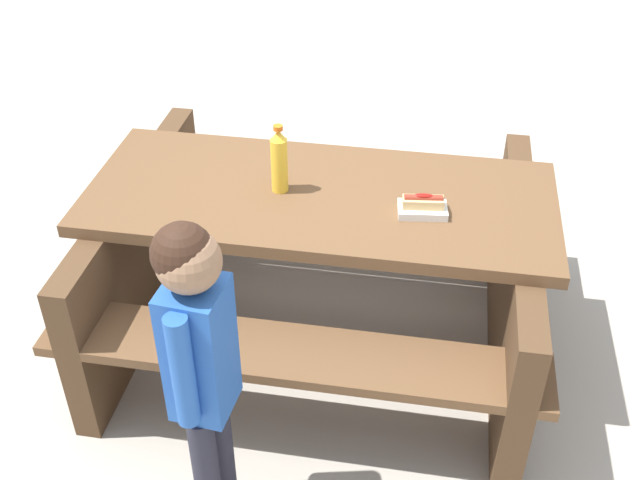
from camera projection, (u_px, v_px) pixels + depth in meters
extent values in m
plane|color=#ADA599|center=(320.00, 336.00, 3.39)|extent=(30.00, 30.00, 0.00)
cube|color=brown|center=(320.00, 198.00, 2.97)|extent=(1.81, 0.77, 0.05)
cube|color=brown|center=(340.00, 187.00, 3.59)|extent=(1.80, 0.29, 0.04)
cube|color=brown|center=(293.00, 355.00, 2.69)|extent=(1.80, 0.29, 0.04)
cube|color=#4D3520|center=(512.00, 294.00, 3.08)|extent=(0.11, 1.40, 0.70)
cube|color=#4D3520|center=(141.00, 255.00, 3.29)|extent=(0.11, 1.40, 0.70)
cylinder|color=yellow|center=(279.00, 165.00, 2.90)|extent=(0.06, 0.06, 0.22)
cone|color=yellow|center=(278.00, 135.00, 2.83)|extent=(0.06, 0.06, 0.04)
cylinder|color=orange|center=(278.00, 128.00, 2.81)|extent=(0.04, 0.04, 0.02)
cube|color=white|center=(422.00, 210.00, 2.83)|extent=(0.19, 0.13, 0.03)
cube|color=#D8B272|center=(423.00, 202.00, 2.81)|extent=(0.16, 0.08, 0.04)
cylinder|color=maroon|center=(424.00, 198.00, 2.80)|extent=(0.14, 0.05, 0.03)
ellipsoid|color=maroon|center=(424.00, 196.00, 2.79)|extent=(0.07, 0.03, 0.01)
cylinder|color=#262633|center=(220.00, 446.00, 2.57)|extent=(0.09, 0.09, 0.55)
cylinder|color=#262633|center=(207.00, 476.00, 2.47)|extent=(0.09, 0.09, 0.55)
cube|color=#2659B2|center=(200.00, 349.00, 2.22)|extent=(0.19, 0.20, 0.46)
cylinder|color=#2659B2|center=(214.00, 317.00, 2.30)|extent=(0.07, 0.07, 0.39)
cylinder|color=#2659B2|center=(183.00, 372.00, 2.12)|extent=(0.07, 0.07, 0.39)
sphere|color=#997051|center=(188.00, 261.00, 2.03)|extent=(0.18, 0.18, 0.18)
sphere|color=#331E14|center=(183.00, 253.00, 2.02)|extent=(0.17, 0.17, 0.17)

